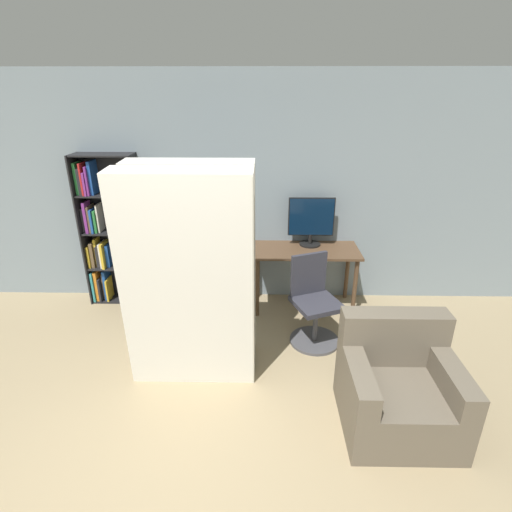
{
  "coord_description": "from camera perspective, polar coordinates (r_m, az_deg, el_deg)",
  "views": [
    {
      "loc": [
        0.59,
        -1.93,
        2.48
      ],
      "look_at": [
        0.53,
        1.48,
        1.05
      ],
      "focal_mm": 28.0,
      "sensor_mm": 36.0,
      "label": 1
    }
  ],
  "objects": [
    {
      "name": "wall_back",
      "position": [
        4.82,
        -6.13,
        9.07
      ],
      "size": [
        8.0,
        0.06,
        2.7
      ],
      "color": "gray",
      "rests_on": "ground"
    },
    {
      "name": "armchair",
      "position": [
        3.47,
        19.53,
        -17.23
      ],
      "size": [
        0.85,
        0.8,
        0.85
      ],
      "color": "#665B4C",
      "rests_on": "ground"
    },
    {
      "name": "bookshelf",
      "position": [
        5.13,
        -20.58,
        3.06
      ],
      "size": [
        0.69,
        0.3,
        1.82
      ],
      "color": "black",
      "rests_on": "ground"
    },
    {
      "name": "office_chair",
      "position": [
        4.22,
        8.24,
        -7.35
      ],
      "size": [
        0.57,
        0.57,
        0.93
      ],
      "color": "#4C4C51",
      "rests_on": "ground"
    },
    {
      "name": "desk",
      "position": [
        4.73,
        7.03,
        -0.27
      ],
      "size": [
        1.24,
        0.57,
        0.75
      ],
      "color": "brown",
      "rests_on": "ground"
    },
    {
      "name": "mattress_near",
      "position": [
        3.4,
        -9.56,
        -3.91
      ],
      "size": [
        1.11,
        0.37,
        1.94
      ],
      "color": "silver",
      "rests_on": "ground"
    },
    {
      "name": "mattress_far",
      "position": [
        3.73,
        -8.59,
        -1.4
      ],
      "size": [
        1.11,
        0.33,
        1.94
      ],
      "color": "silver",
      "rests_on": "ground"
    },
    {
      "name": "ground_plane",
      "position": [
        3.2,
        -11.46,
        -28.71
      ],
      "size": [
        16.0,
        16.0,
        0.0
      ],
      "primitive_type": "plane",
      "color": "#9E8966"
    },
    {
      "name": "monitor",
      "position": [
        4.72,
        7.89,
        5.12
      ],
      "size": [
        0.54,
        0.25,
        0.58
      ],
      "color": "black",
      "rests_on": "desk"
    }
  ]
}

